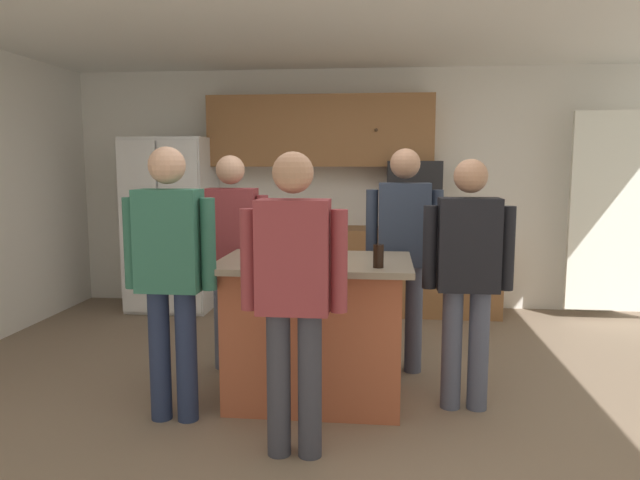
{
  "coord_description": "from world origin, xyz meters",
  "views": [
    {
      "loc": [
        0.29,
        -3.77,
        1.59
      ],
      "look_at": [
        -0.16,
        0.33,
        1.05
      ],
      "focal_mm": 33.12,
      "sensor_mm": 36.0,
      "label": 1
    }
  ],
  "objects_px": {
    "person_elder_center": "(294,285)",
    "glass_short_whisky": "(378,256)",
    "kitchen_island": "(315,329)",
    "tumbler_amber": "(287,251)",
    "glass_dark_ale": "(330,250)",
    "person_guest_left": "(404,245)",
    "mug_ceramic_white": "(302,248)",
    "refrigerator": "(172,224)",
    "person_host_foreground": "(468,268)",
    "person_guest_by_door": "(232,248)",
    "microwave_over_range": "(414,176)",
    "person_guest_right": "(170,266)"
  },
  "relations": [
    {
      "from": "person_elder_center",
      "to": "person_guest_by_door",
      "type": "height_order",
      "value": "person_elder_center"
    },
    {
      "from": "person_elder_center",
      "to": "kitchen_island",
      "type": "bearing_deg",
      "value": 0.0
    },
    {
      "from": "mug_ceramic_white",
      "to": "person_guest_by_door",
      "type": "bearing_deg",
      "value": 147.3
    },
    {
      "from": "glass_short_whisky",
      "to": "tumbler_amber",
      "type": "xyz_separation_m",
      "value": [
        -0.58,
        0.12,
        0.0
      ]
    },
    {
      "from": "refrigerator",
      "to": "person_guest_left",
      "type": "xyz_separation_m",
      "value": [
        2.44,
        -1.74,
        0.05
      ]
    },
    {
      "from": "kitchen_island",
      "to": "tumbler_amber",
      "type": "relative_size",
      "value": 8.33
    },
    {
      "from": "person_elder_center",
      "to": "person_host_foreground",
      "type": "bearing_deg",
      "value": -51.99
    },
    {
      "from": "mug_ceramic_white",
      "to": "tumbler_amber",
      "type": "xyz_separation_m",
      "value": [
        -0.06,
        -0.3,
        0.02
      ]
    },
    {
      "from": "refrigerator",
      "to": "glass_dark_ale",
      "type": "height_order",
      "value": "refrigerator"
    },
    {
      "from": "person_guest_left",
      "to": "mug_ceramic_white",
      "type": "distance_m",
      "value": 0.84
    },
    {
      "from": "mug_ceramic_white",
      "to": "person_elder_center",
      "type": "bearing_deg",
      "value": -84.77
    },
    {
      "from": "person_guest_right",
      "to": "mug_ceramic_white",
      "type": "relative_size",
      "value": 13.68
    },
    {
      "from": "mug_ceramic_white",
      "to": "tumbler_amber",
      "type": "distance_m",
      "value": 0.31
    },
    {
      "from": "refrigerator",
      "to": "glass_dark_ale",
      "type": "bearing_deg",
      "value": -50.58
    },
    {
      "from": "refrigerator",
      "to": "tumbler_amber",
      "type": "relative_size",
      "value": 12.25
    },
    {
      "from": "tumbler_amber",
      "to": "glass_dark_ale",
      "type": "distance_m",
      "value": 0.29
    },
    {
      "from": "microwave_over_range",
      "to": "person_guest_left",
      "type": "height_order",
      "value": "person_guest_left"
    },
    {
      "from": "microwave_over_range",
      "to": "glass_short_whisky",
      "type": "relative_size",
      "value": 3.93
    },
    {
      "from": "person_elder_center",
      "to": "glass_short_whisky",
      "type": "bearing_deg",
      "value": -38.34
    },
    {
      "from": "refrigerator",
      "to": "person_elder_center",
      "type": "bearing_deg",
      "value": -59.83
    },
    {
      "from": "kitchen_island",
      "to": "tumbler_amber",
      "type": "bearing_deg",
      "value": -140.34
    },
    {
      "from": "kitchen_island",
      "to": "glass_dark_ale",
      "type": "xyz_separation_m",
      "value": [
        0.1,
        -0.01,
        0.54
      ]
    },
    {
      "from": "glass_short_whisky",
      "to": "person_guest_left",
      "type": "bearing_deg",
      "value": 78.21
    },
    {
      "from": "person_guest_by_door",
      "to": "mug_ceramic_white",
      "type": "distance_m",
      "value": 0.71
    },
    {
      "from": "glass_short_whisky",
      "to": "mug_ceramic_white",
      "type": "height_order",
      "value": "glass_short_whisky"
    },
    {
      "from": "kitchen_island",
      "to": "mug_ceramic_white",
      "type": "distance_m",
      "value": 0.56
    },
    {
      "from": "microwave_over_range",
      "to": "person_host_foreground",
      "type": "relative_size",
      "value": 0.35
    },
    {
      "from": "kitchen_island",
      "to": "person_guest_right",
      "type": "bearing_deg",
      "value": -154.07
    },
    {
      "from": "refrigerator",
      "to": "person_elder_center",
      "type": "distance_m",
      "value": 3.62
    },
    {
      "from": "kitchen_island",
      "to": "person_elder_center",
      "type": "relative_size",
      "value": 0.76
    },
    {
      "from": "person_guest_by_door",
      "to": "person_guest_right",
      "type": "xyz_separation_m",
      "value": [
        -0.13,
        -0.95,
        0.03
      ]
    },
    {
      "from": "person_guest_by_door",
      "to": "kitchen_island",
      "type": "bearing_deg",
      "value": 0.0
    },
    {
      "from": "refrigerator",
      "to": "person_guest_by_door",
      "type": "distance_m",
      "value": 2.14
    },
    {
      "from": "glass_dark_ale",
      "to": "mug_ceramic_white",
      "type": "bearing_deg",
      "value": 140.73
    },
    {
      "from": "person_elder_center",
      "to": "tumbler_amber",
      "type": "xyz_separation_m",
      "value": [
        -0.14,
        0.64,
        0.08
      ]
    },
    {
      "from": "person_elder_center",
      "to": "glass_short_whisky",
      "type": "xyz_separation_m",
      "value": [
        0.44,
        0.52,
        0.08
      ]
    },
    {
      "from": "kitchen_island",
      "to": "person_guest_left",
      "type": "height_order",
      "value": "person_guest_left"
    },
    {
      "from": "person_guest_left",
      "to": "person_guest_right",
      "type": "xyz_separation_m",
      "value": [
        -1.43,
        -1.02,
        -0.01
      ]
    },
    {
      "from": "person_guest_left",
      "to": "person_guest_by_door",
      "type": "bearing_deg",
      "value": -42.62
    },
    {
      "from": "mug_ceramic_white",
      "to": "tumbler_amber",
      "type": "bearing_deg",
      "value": -100.68
    },
    {
      "from": "refrigerator",
      "to": "person_elder_center",
      "type": "relative_size",
      "value": 1.12
    },
    {
      "from": "tumbler_amber",
      "to": "glass_dark_ale",
      "type": "bearing_deg",
      "value": 26.76
    },
    {
      "from": "kitchen_island",
      "to": "person_host_foreground",
      "type": "bearing_deg",
      "value": -2.39
    },
    {
      "from": "glass_short_whisky",
      "to": "refrigerator",
      "type": "bearing_deg",
      "value": 130.92
    },
    {
      "from": "person_host_foreground",
      "to": "person_elder_center",
      "type": "bearing_deg",
      "value": 38.62
    },
    {
      "from": "microwave_over_range",
      "to": "mug_ceramic_white",
      "type": "xyz_separation_m",
      "value": [
        -0.87,
        -2.31,
        -0.44
      ]
    },
    {
      "from": "person_guest_right",
      "to": "glass_dark_ale",
      "type": "height_order",
      "value": "person_guest_right"
    },
    {
      "from": "glass_short_whisky",
      "to": "person_host_foreground",
      "type": "bearing_deg",
      "value": 20.69
    },
    {
      "from": "refrigerator",
      "to": "person_host_foreground",
      "type": "relative_size",
      "value": 1.15
    },
    {
      "from": "refrigerator",
      "to": "person_guest_by_door",
      "type": "height_order",
      "value": "refrigerator"
    }
  ]
}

